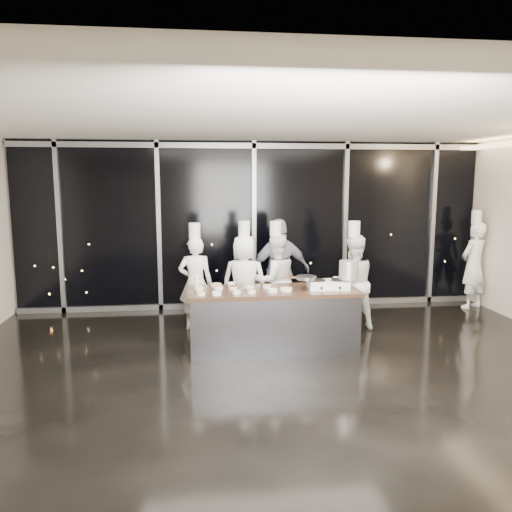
{
  "coord_description": "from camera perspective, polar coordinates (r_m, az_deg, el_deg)",
  "views": [
    {
      "loc": [
        -1.07,
        -6.09,
        2.48
      ],
      "look_at": [
        -0.22,
        1.2,
        1.35
      ],
      "focal_mm": 35.0,
      "sensor_mm": 36.0,
      "label": 1
    }
  ],
  "objects": [
    {
      "name": "ground",
      "position": [
        6.66,
        3.14,
        -13.08
      ],
      "size": [
        9.0,
        9.0,
        0.0
      ],
      "primitive_type": "plane",
      "color": "black",
      "rests_on": "ground"
    },
    {
      "name": "room_shell",
      "position": [
        6.22,
        4.92,
        6.59
      ],
      "size": [
        9.02,
        7.02,
        3.21
      ],
      "color": "beige",
      "rests_on": "ground"
    },
    {
      "name": "window_wall",
      "position": [
        9.62,
        -0.26,
        3.51
      ],
      "size": [
        8.9,
        0.11,
        3.2
      ],
      "color": "black",
      "rests_on": "ground"
    },
    {
      "name": "demo_counter",
      "position": [
        7.36,
        1.97,
        -7.22
      ],
      "size": [
        2.46,
        0.86,
        0.9
      ],
      "color": "#3A3A3F",
      "rests_on": "ground"
    },
    {
      "name": "stove",
      "position": [
        7.35,
        8.24,
        -3.23
      ],
      "size": [
        0.59,
        0.4,
        0.14
      ],
      "rotation": [
        0.0,
        0.0,
        -0.05
      ],
      "color": "white",
      "rests_on": "demo_counter"
    },
    {
      "name": "frying_pan",
      "position": [
        7.28,
        5.71,
        -2.48
      ],
      "size": [
        0.51,
        0.3,
        0.05
      ],
      "rotation": [
        0.0,
        0.0,
        -0.05
      ],
      "color": "gray",
      "rests_on": "stove"
    },
    {
      "name": "stock_pot",
      "position": [
        7.36,
        10.52,
        -1.59
      ],
      "size": [
        0.28,
        0.28,
        0.27
      ],
      "primitive_type": "cylinder",
      "rotation": [
        0.0,
        0.0,
        -0.05
      ],
      "color": "#B0B0B2",
      "rests_on": "stove"
    },
    {
      "name": "prep_bowls",
      "position": [
        7.19,
        -2.2,
        -3.72
      ],
      "size": [
        1.4,
        0.71,
        0.05
      ],
      "color": "silver",
      "rests_on": "demo_counter"
    },
    {
      "name": "squeeze_bottle",
      "position": [
        7.37,
        -6.77,
        -2.82
      ],
      "size": [
        0.06,
        0.06,
        0.23
      ],
      "color": "white",
      "rests_on": "demo_counter"
    },
    {
      "name": "chef_far_left",
      "position": [
        8.33,
        -6.93,
        -2.93
      ],
      "size": [
        0.58,
        0.39,
        1.78
      ],
      "rotation": [
        0.0,
        0.0,
        3.1
      ],
      "color": "white",
      "rests_on": "ground"
    },
    {
      "name": "chef_left",
      "position": [
        8.32,
        -1.35,
        -2.86
      ],
      "size": [
        0.88,
        0.69,
        1.81
      ],
      "rotation": [
        0.0,
        0.0,
        2.87
      ],
      "color": "white",
      "rests_on": "ground"
    },
    {
      "name": "chef_center",
      "position": [
        8.44,
        2.21,
        -2.75
      ],
      "size": [
        0.89,
        0.77,
        1.8
      ],
      "rotation": [
        0.0,
        0.0,
        3.4
      ],
      "color": "white",
      "rests_on": "ground"
    },
    {
      "name": "guest",
      "position": [
        8.54,
        2.75,
        -1.83
      ],
      "size": [
        1.13,
        0.63,
        1.82
      ],
      "rotation": [
        0.0,
        0.0,
        3.32
      ],
      "color": "#121433",
      "rests_on": "ground"
    },
    {
      "name": "chef_right",
      "position": [
        8.39,
        10.98,
        -2.92
      ],
      "size": [
        0.89,
        0.76,
        1.81
      ],
      "rotation": [
        0.0,
        0.0,
        3.37
      ],
      "color": "white",
      "rests_on": "ground"
    },
    {
      "name": "chef_side",
      "position": [
        10.49,
        23.6,
        -0.87
      ],
      "size": [
        0.72,
        0.63,
        1.9
      ],
      "rotation": [
        0.0,
        0.0,
        3.59
      ],
      "color": "white",
      "rests_on": "ground"
    }
  ]
}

